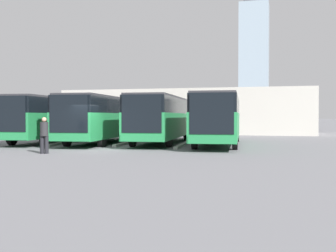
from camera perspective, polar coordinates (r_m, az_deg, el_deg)
ground_plane at (r=23.71m, az=-9.80°, el=-3.20°), size 600.00×600.00×0.00m
bus_0 at (r=27.47m, az=6.86°, el=1.16°), size 3.62×12.50×3.19m
curb_divider_0 at (r=26.12m, az=1.90°, el=-2.60°), size 0.70×5.23×0.15m
bus_1 at (r=29.12m, az=-0.74°, el=1.18°), size 3.62×12.50×3.19m
curb_divider_1 at (r=28.08m, az=-5.71°, el=-2.33°), size 0.70×5.23×0.15m
bus_2 at (r=29.74m, az=-8.62°, el=1.17°), size 3.62×12.50×3.19m
curb_divider_2 at (r=29.04m, az=-13.69°, el=-2.24°), size 0.70×5.23×0.15m
bus_3 at (r=31.69m, az=-15.17°, el=1.14°), size 3.62×12.50×3.19m
pedestrian at (r=21.82m, az=-16.42°, el=-1.05°), size 0.49×0.49×1.82m
station_building at (r=47.40m, az=2.99°, el=1.96°), size 26.58×12.77×4.71m
office_tower at (r=268.21m, az=11.58°, el=8.63°), size 17.58×17.58×73.38m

